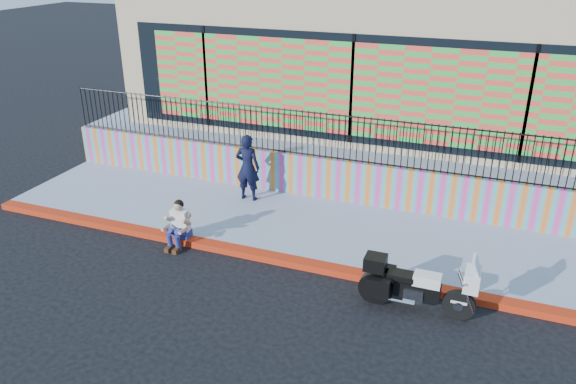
% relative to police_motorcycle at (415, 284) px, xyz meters
% --- Properties ---
extents(ground, '(90.00, 90.00, 0.00)m').
position_rel_police_motorcycle_xyz_m(ground, '(-2.61, 0.68, -0.55)').
color(ground, black).
rests_on(ground, ground).
extents(red_curb, '(16.00, 0.30, 0.15)m').
position_rel_police_motorcycle_xyz_m(red_curb, '(-2.61, 0.68, -0.48)').
color(red_curb, '#AD250C').
rests_on(red_curb, ground).
extents(sidewalk, '(16.00, 3.00, 0.15)m').
position_rel_police_motorcycle_xyz_m(sidewalk, '(-2.61, 2.33, -0.48)').
color(sidewalk, '#8890A4').
rests_on(sidewalk, ground).
extents(mural_wall, '(16.00, 0.20, 1.10)m').
position_rel_police_motorcycle_xyz_m(mural_wall, '(-2.61, 3.93, 0.15)').
color(mural_wall, '#DA3992').
rests_on(mural_wall, sidewalk).
extents(metal_fence, '(15.80, 0.04, 1.20)m').
position_rel_police_motorcycle_xyz_m(metal_fence, '(-2.61, 3.93, 1.30)').
color(metal_fence, black).
rests_on(metal_fence, mural_wall).
extents(elevated_platform, '(16.00, 10.00, 1.25)m').
position_rel_police_motorcycle_xyz_m(elevated_platform, '(-2.61, 9.03, 0.07)').
color(elevated_platform, '#8890A4').
rests_on(elevated_platform, ground).
extents(storefront_building, '(14.00, 8.06, 4.00)m').
position_rel_police_motorcycle_xyz_m(storefront_building, '(-2.61, 8.81, 2.70)').
color(storefront_building, tan).
rests_on(storefront_building, elevated_platform).
extents(police_motorcycle, '(2.11, 0.70, 1.31)m').
position_rel_police_motorcycle_xyz_m(police_motorcycle, '(0.00, 0.00, 0.00)').
color(police_motorcycle, black).
rests_on(police_motorcycle, ground).
extents(police_officer, '(0.66, 0.45, 1.76)m').
position_rel_police_motorcycle_xyz_m(police_officer, '(-4.82, 3.13, 0.48)').
color(police_officer, black).
rests_on(police_officer, sidewalk).
extents(seated_man, '(0.54, 0.71, 1.06)m').
position_rel_police_motorcycle_xyz_m(seated_man, '(-5.36, 0.51, -0.10)').
color(seated_man, navy).
rests_on(seated_man, ground).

